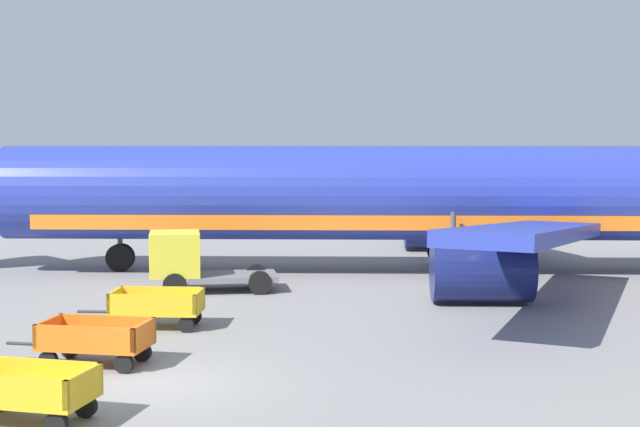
% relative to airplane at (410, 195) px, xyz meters
% --- Properties ---
extents(ground_plane, '(220.00, 220.00, 0.00)m').
position_rel_airplane_xyz_m(ground_plane, '(2.70, -17.60, -3.05)').
color(ground_plane, gray).
extents(airplane, '(33.90, 28.31, 11.34)m').
position_rel_airplane_xyz_m(airplane, '(0.00, 0.00, 0.00)').
color(airplane, '#28389E').
rests_on(airplane, ground).
extents(baggage_cart_nearest, '(3.60, 2.15, 1.07)m').
position_rel_airplane_xyz_m(baggage_cart_nearest, '(2.64, -20.93, -2.45)').
color(baggage_cart_nearest, gold).
rests_on(baggage_cart_nearest, ground).
extents(baggage_cart_second_in_row, '(3.57, 2.24, 1.07)m').
position_rel_airplane_xyz_m(baggage_cart_second_in_row, '(0.51, -17.14, -2.45)').
color(baggage_cart_second_in_row, orange).
rests_on(baggage_cart_second_in_row, ground).
extents(baggage_cart_third_in_row, '(3.45, 2.45, 1.07)m').
position_rel_airplane_xyz_m(baggage_cart_third_in_row, '(-1.19, -13.21, -2.45)').
color(baggage_cart_third_in_row, gold).
rests_on(baggage_cart_third_in_row, ground).
extents(service_truck_beside_carts, '(4.54, 4.32, 2.10)m').
position_rel_airplane_xyz_m(service_truck_beside_carts, '(-4.32, -8.19, -1.95)').
color(service_truck_beside_carts, slate).
rests_on(service_truck_beside_carts, ground).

